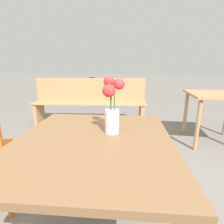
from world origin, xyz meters
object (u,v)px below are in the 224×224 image
(table_front, at_px, (94,157))
(table_back, at_px, (216,102))
(bench_near, at_px, (90,100))
(bicycle, at_px, (97,91))
(flower_vase, at_px, (112,110))

(table_front, bearing_deg, table_back, 54.48)
(table_front, distance_m, bench_near, 2.23)
(bicycle, bearing_deg, bench_near, -79.01)
(table_back, height_order, bicycle, bicycle)
(table_front, height_order, table_back, table_front)
(bench_near, distance_m, table_back, 1.95)
(table_front, relative_size, table_back, 1.28)
(table_back, bearing_deg, bicycle, 133.29)
(table_front, relative_size, flower_vase, 3.09)
(flower_vase, relative_size, bench_near, 0.16)
(bench_near, height_order, table_back, bench_near)
(table_front, xyz_separation_m, table_back, (1.24, 1.74, -0.02))
(table_back, distance_m, bicycle, 3.38)
(flower_vase, distance_m, table_back, 2.03)
(bench_near, bearing_deg, flower_vase, -69.82)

